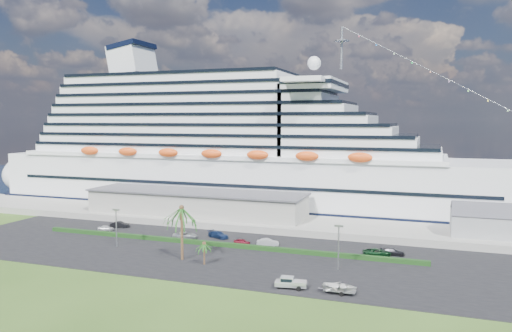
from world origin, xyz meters
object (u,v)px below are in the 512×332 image
at_px(pickup_truck, 290,282).
at_px(cruise_ship, 240,154).
at_px(parked_car_3, 218,235).
at_px(boat_trailer, 340,287).

bearing_deg(pickup_truck, cruise_ship, 117.62).
relative_size(cruise_ship, parked_car_3, 35.28).
distance_m(pickup_truck, boat_trailer, 8.08).
bearing_deg(boat_trailer, cruise_ship, 122.64).
height_order(cruise_ship, boat_trailer, cruise_ship).
relative_size(cruise_ship, pickup_truck, 35.24).
distance_m(cruise_ship, parked_car_3, 45.34).
xyz_separation_m(pickup_truck, boat_trailer, (8.08, 0.01, 0.18)).
distance_m(cruise_ship, pickup_truck, 79.32).
xyz_separation_m(parked_car_3, pickup_truck, (25.20, -27.82, 0.22)).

